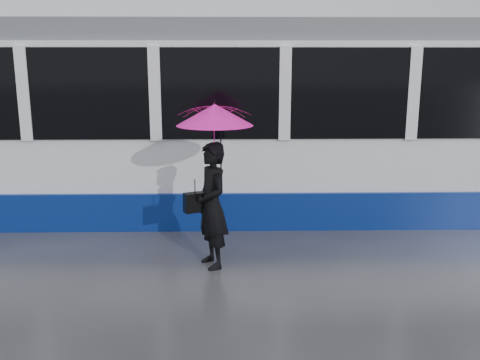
{
  "coord_description": "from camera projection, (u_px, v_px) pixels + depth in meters",
  "views": [
    {
      "loc": [
        0.1,
        -7.04,
        2.73
      ],
      "look_at": [
        0.25,
        0.13,
        1.1
      ],
      "focal_mm": 40.0,
      "sensor_mm": 36.0,
      "label": 1
    }
  ],
  "objects": [
    {
      "name": "ground",
      "position": [
        222.0,
        259.0,
        7.46
      ],
      "size": [
        90.0,
        90.0,
        0.0
      ],
      "primitive_type": "plane",
      "color": "#2B2B30",
      "rests_on": "ground"
    },
    {
      "name": "umbrella",
      "position": [
        215.0,
        130.0,
        6.82
      ],
      "size": [
        1.3,
        1.3,
        1.14
      ],
      "rotation": [
        0.0,
        0.0,
        0.42
      ],
      "color": "#EA1377",
      "rests_on": "ground"
    },
    {
      "name": "handbag",
      "position": [
        195.0,
        202.0,
        7.04
      ],
      "size": [
        0.33,
        0.24,
        0.44
      ],
      "rotation": [
        0.0,
        0.0,
        0.42
      ],
      "color": "black",
      "rests_on": "ground"
    },
    {
      "name": "woman",
      "position": [
        212.0,
        205.0,
        7.04
      ],
      "size": [
        0.62,
        0.72,
        1.68
      ],
      "primitive_type": "imported",
      "rotation": [
        0.0,
        0.0,
        -1.16
      ],
      "color": "black",
      "rests_on": "ground"
    },
    {
      "name": "rails",
      "position": [
        224.0,
        209.0,
        9.9
      ],
      "size": [
        34.0,
        1.51,
        0.02
      ],
      "color": "#3F3D38",
      "rests_on": "ground"
    },
    {
      "name": "tram",
      "position": [
        193.0,
        121.0,
        9.53
      ],
      "size": [
        26.0,
        2.56,
        3.35
      ],
      "color": "white",
      "rests_on": "ground"
    }
  ]
}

